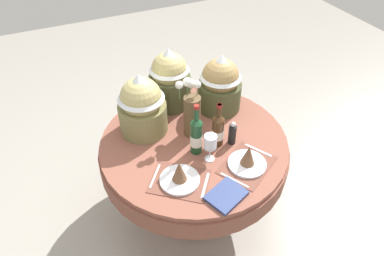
{
  "coord_description": "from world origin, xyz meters",
  "views": [
    {
      "loc": [
        -0.71,
        -1.54,
        2.33
      ],
      "look_at": [
        0.0,
        0.03,
        0.83
      ],
      "focal_mm": 32.18,
      "sensor_mm": 36.0,
      "label": 1
    }
  ],
  "objects_px": {
    "wine_glass_right": "(210,142)",
    "place_setting_right": "(248,160)",
    "flower_vase": "(192,111)",
    "wine_bottle_left": "(196,135)",
    "pepper_mill": "(232,134)",
    "wine_bottle_centre": "(218,130)",
    "gift_tub_back_left": "(142,102)",
    "book_on_table": "(226,195)",
    "dining_table": "(194,152)",
    "gift_tub_back_right": "(220,81)",
    "place_setting_left": "(180,176)",
    "gift_tub_back_centre": "(170,76)"
  },
  "relations": [
    {
      "from": "book_on_table",
      "to": "gift_tub_back_centre",
      "type": "xyz_separation_m",
      "value": [
        0.04,
        0.96,
        0.23
      ]
    },
    {
      "from": "wine_bottle_left",
      "to": "pepper_mill",
      "type": "distance_m",
      "value": 0.26
    },
    {
      "from": "wine_glass_right",
      "to": "place_setting_right",
      "type": "bearing_deg",
      "value": -37.37
    },
    {
      "from": "place_setting_right",
      "to": "flower_vase",
      "type": "relative_size",
      "value": 0.99
    },
    {
      "from": "gift_tub_back_centre",
      "to": "gift_tub_back_left",
      "type": "bearing_deg",
      "value": -143.67
    },
    {
      "from": "wine_bottle_centre",
      "to": "gift_tub_back_left",
      "type": "xyz_separation_m",
      "value": [
        -0.39,
        0.34,
        0.11
      ]
    },
    {
      "from": "wine_bottle_centre",
      "to": "gift_tub_back_right",
      "type": "distance_m",
      "value": 0.41
    },
    {
      "from": "gift_tub_back_right",
      "to": "gift_tub_back_centre",
      "type": "bearing_deg",
      "value": 148.05
    },
    {
      "from": "wine_bottle_left",
      "to": "gift_tub_back_right",
      "type": "xyz_separation_m",
      "value": [
        0.35,
        0.36,
        0.09
      ]
    },
    {
      "from": "flower_vase",
      "to": "place_setting_left",
      "type": "bearing_deg",
      "value": -123.62
    },
    {
      "from": "place_setting_right",
      "to": "gift_tub_back_centre",
      "type": "relative_size",
      "value": 0.92
    },
    {
      "from": "wine_bottle_left",
      "to": "wine_glass_right",
      "type": "xyz_separation_m",
      "value": [
        0.05,
        -0.1,
        0.01
      ]
    },
    {
      "from": "wine_bottle_centre",
      "to": "gift_tub_back_left",
      "type": "height_order",
      "value": "gift_tub_back_left"
    },
    {
      "from": "place_setting_left",
      "to": "wine_bottle_centre",
      "type": "height_order",
      "value": "wine_bottle_centre"
    },
    {
      "from": "pepper_mill",
      "to": "place_setting_left",
      "type": "bearing_deg",
      "value": -159.68
    },
    {
      "from": "wine_bottle_left",
      "to": "gift_tub_back_centre",
      "type": "distance_m",
      "value": 0.56
    },
    {
      "from": "wine_bottle_centre",
      "to": "book_on_table",
      "type": "height_order",
      "value": "wine_bottle_centre"
    },
    {
      "from": "place_setting_right",
      "to": "wine_glass_right",
      "type": "xyz_separation_m",
      "value": [
        -0.19,
        0.14,
        0.1
      ]
    },
    {
      "from": "wine_bottle_left",
      "to": "wine_bottle_centre",
      "type": "distance_m",
      "value": 0.16
    },
    {
      "from": "place_setting_left",
      "to": "pepper_mill",
      "type": "xyz_separation_m",
      "value": [
        0.44,
        0.16,
        0.03
      ]
    },
    {
      "from": "wine_bottle_left",
      "to": "gift_tub_back_centre",
      "type": "bearing_deg",
      "value": 85.49
    },
    {
      "from": "place_setting_left",
      "to": "wine_bottle_left",
      "type": "distance_m",
      "value": 0.29
    },
    {
      "from": "wine_bottle_left",
      "to": "gift_tub_back_left",
      "type": "bearing_deg",
      "value": 124.33
    },
    {
      "from": "gift_tub_back_left",
      "to": "flower_vase",
      "type": "bearing_deg",
      "value": -30.08
    },
    {
      "from": "pepper_mill",
      "to": "wine_glass_right",
      "type": "bearing_deg",
      "value": -159.57
    },
    {
      "from": "place_setting_left",
      "to": "gift_tub_back_centre",
      "type": "xyz_separation_m",
      "value": [
        0.24,
        0.74,
        0.2
      ]
    },
    {
      "from": "wine_glass_right",
      "to": "gift_tub_back_centre",
      "type": "xyz_separation_m",
      "value": [
        -0.0,
        0.65,
        0.1
      ]
    },
    {
      "from": "dining_table",
      "to": "gift_tub_back_left",
      "type": "bearing_deg",
      "value": 137.92
    },
    {
      "from": "flower_vase",
      "to": "wine_bottle_centre",
      "type": "distance_m",
      "value": 0.21
    },
    {
      "from": "place_setting_right",
      "to": "wine_glass_right",
      "type": "distance_m",
      "value": 0.26
    },
    {
      "from": "wine_bottle_left",
      "to": "gift_tub_back_centre",
      "type": "xyz_separation_m",
      "value": [
        0.04,
        0.55,
        0.11
      ]
    },
    {
      "from": "place_setting_right",
      "to": "gift_tub_back_left",
      "type": "bearing_deg",
      "value": 128.67
    },
    {
      "from": "wine_bottle_left",
      "to": "pepper_mill",
      "type": "height_order",
      "value": "wine_bottle_left"
    },
    {
      "from": "wine_bottle_centre",
      "to": "place_setting_right",
      "type": "bearing_deg",
      "value": -72.83
    },
    {
      "from": "place_setting_left",
      "to": "pepper_mill",
      "type": "height_order",
      "value": "pepper_mill"
    },
    {
      "from": "place_setting_left",
      "to": "dining_table",
      "type": "bearing_deg",
      "value": 52.17
    },
    {
      "from": "place_setting_right",
      "to": "wine_bottle_left",
      "type": "relative_size",
      "value": 1.14
    },
    {
      "from": "place_setting_right",
      "to": "flower_vase",
      "type": "xyz_separation_m",
      "value": [
        -0.19,
        0.42,
        0.14
      ]
    },
    {
      "from": "wine_bottle_centre",
      "to": "gift_tub_back_centre",
      "type": "height_order",
      "value": "gift_tub_back_centre"
    },
    {
      "from": "gift_tub_back_right",
      "to": "place_setting_right",
      "type": "bearing_deg",
      "value": -101.07
    },
    {
      "from": "place_setting_left",
      "to": "book_on_table",
      "type": "relative_size",
      "value": 1.98
    },
    {
      "from": "wine_bottle_left",
      "to": "gift_tub_back_right",
      "type": "distance_m",
      "value": 0.51
    },
    {
      "from": "flower_vase",
      "to": "wine_glass_right",
      "type": "bearing_deg",
      "value": -90.51
    },
    {
      "from": "wine_bottle_left",
      "to": "book_on_table",
      "type": "xyz_separation_m",
      "value": [
        -0.0,
        -0.41,
        -0.13
      ]
    },
    {
      "from": "place_setting_left",
      "to": "book_on_table",
      "type": "height_order",
      "value": "place_setting_left"
    },
    {
      "from": "gift_tub_back_left",
      "to": "gift_tub_back_centre",
      "type": "relative_size",
      "value": 0.97
    },
    {
      "from": "wine_bottle_left",
      "to": "gift_tub_back_left",
      "type": "height_order",
      "value": "gift_tub_back_left"
    },
    {
      "from": "place_setting_left",
      "to": "gift_tub_back_right",
      "type": "relative_size",
      "value": 0.97
    },
    {
      "from": "book_on_table",
      "to": "pepper_mill",
      "type": "bearing_deg",
      "value": 35.22
    },
    {
      "from": "gift_tub_back_left",
      "to": "book_on_table",
      "type": "bearing_deg",
      "value": -72.59
    }
  ]
}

